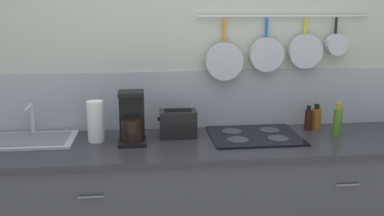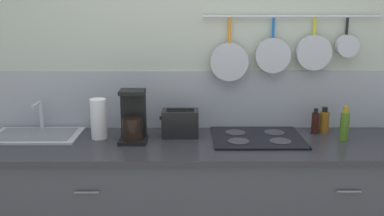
% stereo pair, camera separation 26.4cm
% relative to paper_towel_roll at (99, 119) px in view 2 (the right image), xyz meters
% --- Properties ---
extents(wall_back, '(7.20, 0.15, 2.60)m').
position_rel_paper_towel_roll_xyz_m(wall_back, '(0.75, 0.28, 0.26)').
color(wall_back, '#B2BCA8').
rests_on(wall_back, ground_plane).
extents(cabinet_base, '(2.98, 0.65, 0.85)m').
position_rel_paper_towel_roll_xyz_m(cabinet_base, '(0.75, -0.10, -0.59)').
color(cabinet_base, '#3F4247').
rests_on(cabinet_base, ground_plane).
extents(countertop, '(3.02, 0.67, 0.03)m').
position_rel_paper_towel_roll_xyz_m(countertop, '(0.75, -0.10, -0.15)').
color(countertop, '#2D2D33').
rests_on(countertop, cabinet_base).
extents(sink_basin, '(0.58, 0.37, 0.22)m').
position_rel_paper_towel_roll_xyz_m(sink_basin, '(-0.43, 0.04, -0.11)').
color(sink_basin, '#B7BABF').
rests_on(sink_basin, countertop).
extents(paper_towel_roll, '(0.10, 0.10, 0.26)m').
position_rel_paper_towel_roll_xyz_m(paper_towel_roll, '(0.00, 0.00, 0.00)').
color(paper_towel_roll, white).
rests_on(paper_towel_roll, countertop).
extents(coffee_maker, '(0.17, 0.18, 0.33)m').
position_rel_paper_towel_roll_xyz_m(coffee_maker, '(0.23, -0.06, 0.01)').
color(coffee_maker, black).
rests_on(coffee_maker, countertop).
extents(toaster, '(0.25, 0.14, 0.18)m').
position_rel_paper_towel_roll_xyz_m(toaster, '(0.52, 0.04, -0.04)').
color(toaster, black).
rests_on(toaster, countertop).
extents(cooktop, '(0.58, 0.48, 0.01)m').
position_rel_paper_towel_roll_xyz_m(cooktop, '(1.03, -0.02, -0.12)').
color(cooktop, black).
rests_on(cooktop, countertop).
extents(bottle_olive_oil, '(0.05, 0.05, 0.17)m').
position_rel_paper_towel_roll_xyz_m(bottle_olive_oil, '(1.43, 0.10, -0.05)').
color(bottle_olive_oil, '#33140F').
rests_on(bottle_olive_oil, countertop).
extents(bottle_hot_sauce, '(0.07, 0.07, 0.17)m').
position_rel_paper_towel_roll_xyz_m(bottle_hot_sauce, '(1.50, 0.13, -0.05)').
color(bottle_hot_sauce, '#8C5919').
rests_on(bottle_hot_sauce, countertop).
extents(bottle_sesame_oil, '(0.06, 0.06, 0.22)m').
position_rel_paper_towel_roll_xyz_m(bottle_sesame_oil, '(1.58, -0.05, -0.03)').
color(bottle_sesame_oil, '#4C721E').
rests_on(bottle_sesame_oil, countertop).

